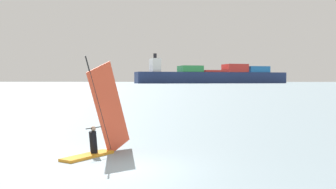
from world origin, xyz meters
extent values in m
plane|color=gray|center=(0.00, 0.00, 0.00)|extent=(4000.00, 4000.00, 0.00)
cube|color=orange|center=(-2.45, 1.62, 0.06)|extent=(1.54, 2.74, 0.12)
cylinder|color=black|center=(-2.23, 2.28, 2.25)|extent=(0.59, 1.57, 4.29)
cube|color=#E54C2D|center=(-1.99, 2.96, 2.03)|extent=(1.00, 2.78, 4.39)
cylinder|color=black|center=(-2.22, 2.28, 1.24)|extent=(0.56, 1.53, 0.04)
cylinder|color=black|center=(-2.34, 1.95, 0.61)|extent=(0.44, 0.51, 1.00)
sphere|color=tan|center=(-2.34, 1.95, 1.21)|extent=(0.22, 0.22, 0.22)
cube|color=navy|center=(-55.07, 460.08, 6.86)|extent=(181.87, 115.35, 13.73)
cube|color=silver|center=(-119.14, 425.61, 21.80)|extent=(18.87, 23.14, 16.14)
cylinder|color=black|center=(-119.14, 425.61, 32.87)|extent=(4.00, 4.00, 6.00)
cube|color=#2D8C47|center=(-80.18, 446.57, 17.63)|extent=(35.46, 34.85, 7.80)
cube|color=red|center=(-54.04, 460.63, 15.03)|extent=(35.46, 34.85, 2.60)
cube|color=red|center=(-27.91, 474.69, 18.93)|extent=(35.46, 34.85, 10.40)
cube|color=#1E66AD|center=(-1.78, 488.74, 17.63)|extent=(35.46, 34.85, 7.80)
camera|label=1|loc=(4.83, -13.41, 3.32)|focal=40.62mm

